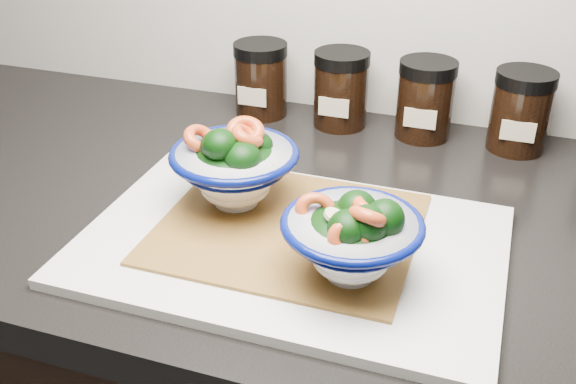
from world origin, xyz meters
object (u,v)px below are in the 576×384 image
(bowl_right, at_px, (353,237))
(spice_jar_d, at_px, (521,111))
(spice_jar_c, at_px, (425,99))
(cutting_board, at_px, (291,245))
(spice_jar_b, at_px, (341,89))
(bowl_left, at_px, (235,167))
(spice_jar_a, at_px, (261,79))

(bowl_right, xyz_separation_m, spice_jar_d, (0.14, 0.38, -0.00))
(spice_jar_c, bearing_deg, bowl_right, -91.44)
(cutting_board, distance_m, spice_jar_d, 0.41)
(bowl_right, height_order, spice_jar_c, bowl_right)
(cutting_board, relative_size, spice_jar_b, 3.98)
(bowl_left, relative_size, bowl_right, 1.07)
(spice_jar_a, distance_m, spice_jar_d, 0.38)
(spice_jar_d, bearing_deg, spice_jar_c, 180.00)
(cutting_board, height_order, bowl_left, bowl_left)
(spice_jar_c, relative_size, spice_jar_d, 1.00)
(cutting_board, distance_m, spice_jar_a, 0.38)
(spice_jar_c, bearing_deg, bowl_left, -120.70)
(spice_jar_c, distance_m, spice_jar_d, 0.13)
(cutting_board, distance_m, spice_jar_c, 0.36)
(cutting_board, xyz_separation_m, spice_jar_c, (0.09, 0.34, 0.05))
(cutting_board, xyz_separation_m, spice_jar_d, (0.22, 0.34, 0.05))
(bowl_left, relative_size, spice_jar_b, 1.32)
(spice_jar_d, bearing_deg, bowl_left, -136.23)
(spice_jar_b, height_order, spice_jar_c, same)
(spice_jar_b, relative_size, spice_jar_c, 1.00)
(cutting_board, relative_size, spice_jar_c, 3.98)
(bowl_left, bearing_deg, cutting_board, -30.79)
(bowl_left, bearing_deg, bowl_right, -29.93)
(bowl_left, xyz_separation_m, bowl_right, (0.16, -0.09, -0.00))
(cutting_board, xyz_separation_m, bowl_left, (-0.08, 0.05, 0.06))
(bowl_right, relative_size, spice_jar_b, 1.23)
(spice_jar_d, bearing_deg, bowl_right, -110.08)
(bowl_left, relative_size, spice_jar_c, 1.32)
(spice_jar_a, xyz_separation_m, spice_jar_c, (0.25, 0.00, 0.00))
(spice_jar_c, xyz_separation_m, spice_jar_d, (0.13, 0.00, 0.00))
(spice_jar_a, bearing_deg, spice_jar_b, 0.00)
(spice_jar_a, height_order, spice_jar_c, same)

